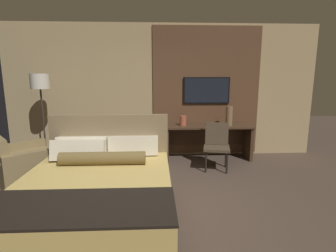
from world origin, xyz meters
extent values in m
plane|color=#4C3D33|center=(0.00, 0.00, 0.00)|extent=(16.00, 16.00, 0.00)
cube|color=tan|center=(0.00, 2.60, 1.40)|extent=(7.20, 0.06, 2.80)
cube|color=brown|center=(1.24, 2.56, 1.40)|extent=(2.28, 0.03, 2.70)
cube|color=#33281E|center=(-0.54, -0.25, 0.11)|extent=(1.66, 1.96, 0.22)
cube|color=tan|center=(-0.54, -0.25, 0.41)|extent=(1.71, 2.02, 0.37)
cube|color=black|center=(-0.54, -0.90, 0.60)|extent=(1.73, 0.71, 0.02)
cube|color=#7F6B4C|center=(-0.54, 0.81, 0.58)|extent=(1.74, 0.08, 1.17)
cube|color=beige|center=(-0.91, 0.67, 0.73)|extent=(0.72, 0.23, 0.31)
cube|color=beige|center=(-0.18, 0.67, 0.73)|extent=(0.72, 0.23, 0.31)
cube|color=beige|center=(-0.91, 0.46, 0.73)|extent=(0.72, 0.25, 0.32)
cylinder|color=brown|center=(-0.54, 0.25, 0.68)|extent=(1.11, 0.17, 0.17)
cube|color=#422D1E|center=(1.24, 2.25, 0.70)|extent=(1.78, 0.57, 0.03)
cube|color=#422D1E|center=(0.38, 2.25, 0.34)|extent=(0.06, 0.51, 0.69)
cube|color=#422D1E|center=(2.10, 2.25, 0.34)|extent=(0.06, 0.51, 0.69)
cube|color=#422D1E|center=(1.24, 2.51, 0.41)|extent=(1.66, 0.02, 0.34)
cube|color=black|center=(1.24, 2.52, 1.42)|extent=(0.99, 0.04, 0.56)
cube|color=black|center=(1.24, 2.50, 1.42)|extent=(0.93, 0.01, 0.51)
cube|color=#4C3D2D|center=(1.27, 1.57, 0.42)|extent=(0.55, 0.53, 0.05)
cube|color=#4C3D2D|center=(1.31, 1.76, 0.65)|extent=(0.44, 0.19, 0.42)
cylinder|color=black|center=(1.05, 1.44, 0.20)|extent=(0.04, 0.04, 0.39)
cylinder|color=black|center=(1.42, 1.36, 0.20)|extent=(0.04, 0.04, 0.39)
cylinder|color=black|center=(1.13, 1.79, 0.20)|extent=(0.04, 0.04, 0.39)
cylinder|color=black|center=(1.49, 1.71, 0.20)|extent=(0.04, 0.04, 0.39)
cube|color=olive|center=(-1.99, 1.21, 0.22)|extent=(1.10, 1.08, 0.44)
cube|color=olive|center=(-2.26, 0.98, 0.62)|extent=(0.60, 0.66, 0.38)
cube|color=olive|center=(-1.74, 0.91, 0.29)|extent=(0.72, 0.62, 0.58)
cube|color=olive|center=(-2.25, 1.52, 0.29)|extent=(0.72, 0.62, 0.58)
cylinder|color=#282623|center=(-2.01, 2.01, 0.01)|extent=(0.28, 0.28, 0.03)
cylinder|color=#332D28|center=(-2.01, 2.01, 0.77)|extent=(0.03, 0.03, 1.53)
cylinder|color=silver|center=(-2.01, 2.01, 1.63)|extent=(0.34, 0.34, 0.28)
cylinder|color=#846647|center=(1.66, 2.21, 0.92)|extent=(0.14, 0.14, 0.39)
cylinder|color=#B2563D|center=(0.71, 2.25, 0.82)|extent=(0.13, 0.13, 0.20)
cube|color=maroon|center=(1.31, 2.25, 0.74)|extent=(0.25, 0.19, 0.03)
camera|label=1|loc=(0.15, -3.05, 1.73)|focal=28.00mm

